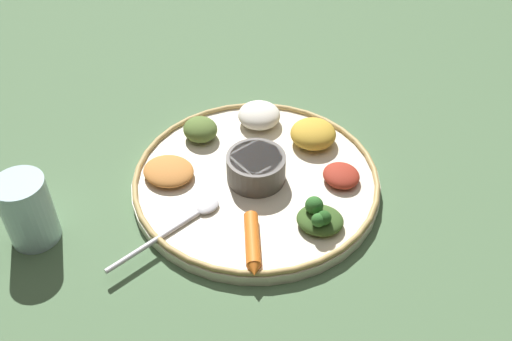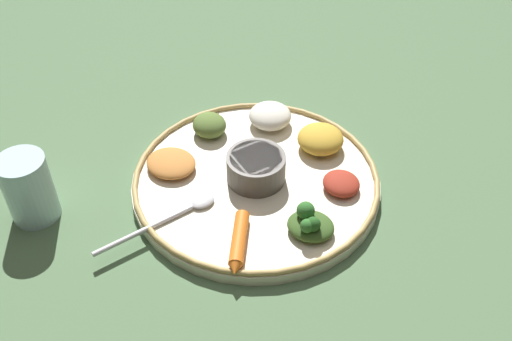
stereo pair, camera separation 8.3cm
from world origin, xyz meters
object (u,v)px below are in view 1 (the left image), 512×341
center_bowl (256,167)px  drinking_glass (29,214)px  greens_pile (319,218)px  carrot_near_spoon (252,243)px  spoon (182,223)px

center_bowl → drinking_glass: bearing=-88.0°
center_bowl → drinking_glass: drinking_glass is taller
center_bowl → greens_pile: (0.11, 0.05, -0.01)m
greens_pile → drinking_glass: 0.38m
carrot_near_spoon → drinking_glass: (-0.11, -0.27, 0.02)m
center_bowl → greens_pile: bearing=26.3°
spoon → greens_pile: 0.18m
carrot_near_spoon → greens_pile: bearing=98.0°
spoon → greens_pile: greens_pile is taller
spoon → drinking_glass: drinking_glass is taller
greens_pile → drinking_glass: (-0.10, -0.36, 0.01)m
drinking_glass → greens_pile: bearing=74.6°
spoon → drinking_glass: 0.20m
drinking_glass → carrot_near_spoon: bearing=67.1°
center_bowl → spoon: size_ratio=0.50×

